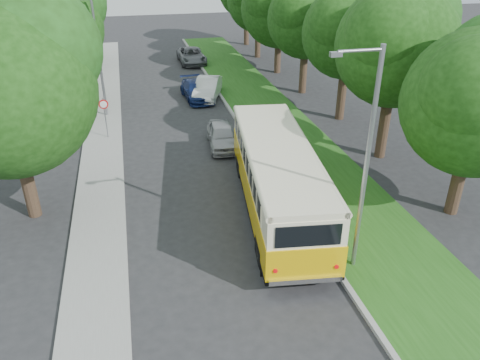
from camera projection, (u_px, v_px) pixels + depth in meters
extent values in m
plane|color=#27272A|center=(224.00, 244.00, 18.38)|extent=(120.00, 120.00, 0.00)
cube|color=gray|center=(274.00, 176.00, 23.39)|extent=(0.20, 70.00, 0.15)
cube|color=#215215|center=(318.00, 171.00, 23.88)|extent=(4.50, 70.00, 0.13)
cube|color=gray|center=(100.00, 195.00, 21.65)|extent=(2.20, 70.00, 0.12)
cylinder|color=#332319|center=(459.00, 178.00, 19.70)|extent=(0.56, 0.56, 3.35)
sphere|color=#153A0D|center=(477.00, 103.00, 18.17)|extent=(5.85, 5.85, 5.85)
sphere|color=#153A0D|center=(474.00, 92.00, 17.02)|extent=(4.09, 4.09, 4.09)
cylinder|color=#332319|center=(385.00, 120.00, 24.60)|extent=(0.56, 0.56, 4.26)
sphere|color=#153A0D|center=(396.00, 47.00, 22.84)|extent=(5.98, 5.98, 5.98)
sphere|color=#153A0D|center=(413.00, 18.00, 23.02)|extent=(4.49, 4.49, 4.49)
sphere|color=#153A0D|center=(389.00, 35.00, 21.67)|extent=(4.19, 4.19, 4.19)
cylinder|color=#332319|center=(342.00, 89.00, 29.90)|extent=(0.56, 0.56, 3.95)
sphere|color=#153A0D|center=(348.00, 33.00, 28.26)|extent=(5.61, 5.61, 5.61)
sphere|color=#153A0D|center=(361.00, 11.00, 28.42)|extent=(4.21, 4.21, 4.21)
sphere|color=#153A0D|center=(341.00, 23.00, 27.16)|extent=(3.92, 3.92, 3.92)
cylinder|color=#332319|center=(304.00, 67.00, 35.00)|extent=(0.56, 0.56, 3.86)
sphere|color=#153A0D|center=(307.00, 19.00, 33.38)|extent=(5.64, 5.64, 5.64)
sphere|color=#153A0D|center=(318.00, 1.00, 33.54)|extent=(4.23, 4.23, 4.23)
sphere|color=#153A0D|center=(299.00, 10.00, 32.27)|extent=(3.95, 3.95, 3.95)
cylinder|color=#332319|center=(278.00, 52.00, 40.21)|extent=(0.56, 0.56, 3.58)
sphere|color=#153A0D|center=(279.00, 9.00, 38.56)|extent=(6.36, 6.36, 6.36)
sphere|color=#153A0D|center=(271.00, 0.00, 37.30)|extent=(4.45, 4.45, 4.45)
cylinder|color=#332319|center=(258.00, 38.00, 45.31)|extent=(0.56, 0.56, 3.68)
sphere|color=#153A0D|center=(258.00, 0.00, 43.70)|extent=(5.91, 5.91, 5.91)
cylinder|color=#332319|center=(246.00, 25.00, 50.47)|extent=(0.56, 0.56, 4.05)
cylinder|color=#332319|center=(27.00, 177.00, 19.40)|extent=(0.56, 0.56, 3.68)
sphere|color=#153A0D|center=(6.00, 90.00, 17.67)|extent=(6.80, 6.80, 6.80)
sphere|color=#153A0D|center=(34.00, 48.00, 17.87)|extent=(5.10, 5.10, 5.10)
cylinder|color=#332319|center=(60.00, 84.00, 31.44)|extent=(0.56, 0.56, 3.68)
sphere|color=#153A0D|center=(49.00, 27.00, 29.71)|extent=(6.80, 6.80, 6.80)
sphere|color=#153A0D|center=(66.00, 2.00, 29.91)|extent=(5.10, 5.10, 5.10)
sphere|color=#153A0D|center=(27.00, 15.00, 28.37)|extent=(4.76, 4.76, 4.76)
cylinder|color=#332319|center=(73.00, 47.00, 41.76)|extent=(0.56, 0.56, 3.68)
sphere|color=#153A0D|center=(66.00, 3.00, 40.03)|extent=(6.80, 6.80, 6.80)
cylinder|color=gray|center=(366.00, 169.00, 15.25)|extent=(0.16, 0.16, 8.00)
cylinder|color=gray|center=(361.00, 50.00, 13.31)|extent=(1.40, 0.10, 0.10)
cube|color=gray|center=(336.00, 54.00, 13.19)|extent=(0.35, 0.16, 0.14)
cylinder|color=gray|center=(99.00, 60.00, 29.43)|extent=(0.16, 0.16, 7.50)
cylinder|color=gray|center=(79.00, 0.00, 27.61)|extent=(1.40, 0.10, 0.10)
cube|color=gray|center=(66.00, 1.00, 27.48)|extent=(0.35, 0.16, 0.14)
cylinder|color=gray|center=(106.00, 119.00, 27.18)|extent=(0.06, 0.06, 2.50)
cone|color=red|center=(103.00, 104.00, 26.72)|extent=(0.56, 0.02, 0.56)
cone|color=white|center=(103.00, 105.00, 26.71)|extent=(0.40, 0.02, 0.40)
imported|color=#A3A3A8|center=(222.00, 135.00, 26.50)|extent=(1.93, 4.05, 1.34)
imported|color=silver|center=(208.00, 88.00, 34.32)|extent=(2.97, 4.78, 1.49)
imported|color=navy|center=(197.00, 91.00, 34.12)|extent=(2.17, 4.64, 1.31)
imported|color=#5C5F64|center=(192.00, 56.00, 43.67)|extent=(2.36, 5.04, 1.39)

